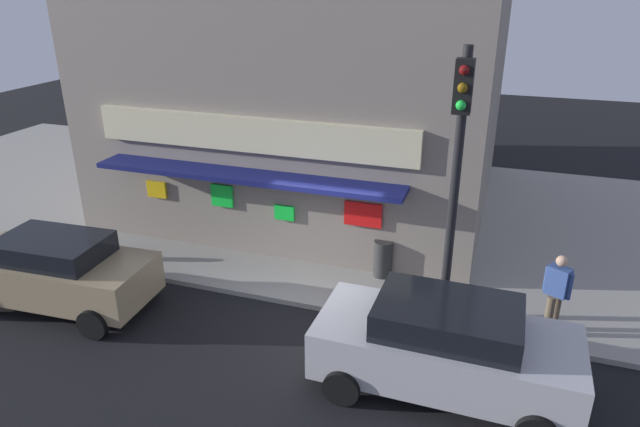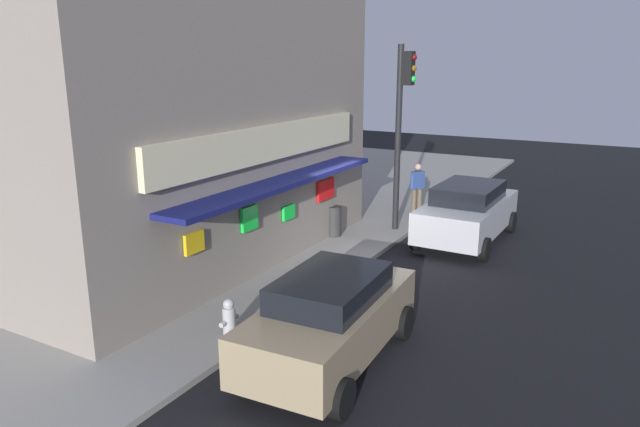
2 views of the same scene
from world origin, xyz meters
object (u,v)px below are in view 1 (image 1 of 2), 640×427
object	(u,v)px
trash_can	(383,258)
pedestrian	(556,291)
parked_car_silver	(445,346)
parked_car_tan	(57,271)
fire_hydrant	(108,245)
traffic_light	(457,157)

from	to	relation	value
trash_can	pedestrian	xyz separation A→B (m)	(3.70, -1.20, 0.49)
parked_car_silver	parked_car_tan	bearing A→B (deg)	179.50
pedestrian	parked_car_tan	world-z (taller)	pedestrian
fire_hydrant	trash_can	distance (m)	6.85
trash_can	parked_car_silver	world-z (taller)	parked_car_silver
pedestrian	parked_car_silver	xyz separation A→B (m)	(-1.84, -2.23, -0.17)
parked_car_silver	parked_car_tan	distance (m)	8.27
traffic_light	fire_hydrant	distance (m)	8.87
trash_can	parked_car_tan	xyz separation A→B (m)	(-6.41, -3.36, 0.28)
traffic_light	pedestrian	world-z (taller)	traffic_light
traffic_light	parked_car_silver	size ratio (longest dim) A/B	1.24
parked_car_tan	fire_hydrant	bearing A→B (deg)	98.44
fire_hydrant	pedestrian	world-z (taller)	pedestrian
traffic_light	parked_car_tan	distance (m)	8.69
trash_can	parked_car_silver	xyz separation A→B (m)	(1.86, -3.43, 0.31)
fire_hydrant	parked_car_tan	size ratio (longest dim) A/B	0.18
fire_hydrant	trash_can	xyz separation A→B (m)	(6.71, 1.36, 0.08)
traffic_light	parked_car_tan	world-z (taller)	traffic_light
fire_hydrant	parked_car_silver	world-z (taller)	parked_car_silver
fire_hydrant	parked_car_tan	distance (m)	2.05
traffic_light	pedestrian	distance (m)	3.33
trash_can	parked_car_tan	size ratio (longest dim) A/B	0.21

